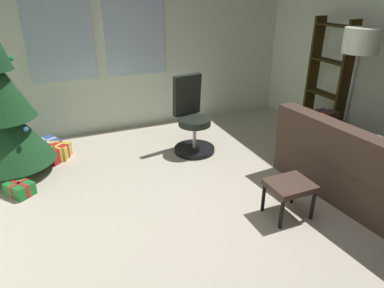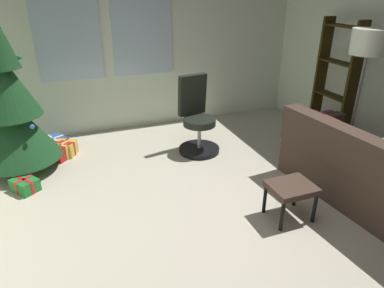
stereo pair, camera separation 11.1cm
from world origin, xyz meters
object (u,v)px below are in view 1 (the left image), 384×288
(holiday_tree, at_px, (2,109))
(bookshelf, at_px, (326,89))
(footstool, at_px, (290,188))
(gift_box_gold, at_px, (59,151))
(gift_box_red, at_px, (55,154))
(floor_lamp, at_px, (360,49))
(office_chair, at_px, (192,123))
(gift_box_green, at_px, (20,189))
(gift_box_blue, at_px, (47,146))

(holiday_tree, relative_size, bookshelf, 1.43)
(footstool, height_order, gift_box_gold, footstool)
(gift_box_red, bearing_deg, gift_box_gold, 59.72)
(footstool, bearing_deg, floor_lamp, 26.99)
(gift_box_gold, xyz_separation_m, office_chair, (1.73, -0.48, 0.31))
(floor_lamp, bearing_deg, office_chair, 146.85)
(gift_box_green, height_order, gift_box_gold, gift_box_gold)
(gift_box_gold, height_order, floor_lamp, floor_lamp)
(holiday_tree, height_order, floor_lamp, holiday_tree)
(gift_box_red, distance_m, floor_lamp, 3.96)
(floor_lamp, bearing_deg, holiday_tree, 161.13)
(holiday_tree, relative_size, gift_box_red, 7.48)
(gift_box_green, xyz_separation_m, gift_box_blue, (0.31, 1.07, 0.00))
(holiday_tree, bearing_deg, gift_box_green, -84.57)
(bookshelf, bearing_deg, holiday_tree, 170.52)
(gift_box_gold, xyz_separation_m, gift_box_blue, (-0.15, 0.28, -0.02))
(bookshelf, bearing_deg, gift_box_green, 178.29)
(holiday_tree, distance_m, gift_box_gold, 0.92)
(holiday_tree, distance_m, office_chair, 2.30)
(gift_box_red, height_order, gift_box_green, gift_box_red)
(gift_box_blue, height_order, bookshelf, bookshelf)
(gift_box_gold, xyz_separation_m, bookshelf, (3.61, -0.91, 0.69))
(holiday_tree, bearing_deg, office_chair, -6.57)
(gift_box_red, xyz_separation_m, office_chair, (1.79, -0.39, 0.30))
(gift_box_gold, height_order, bookshelf, bookshelf)
(gift_box_red, height_order, office_chair, office_chair)
(office_chair, bearing_deg, gift_box_gold, 164.51)
(gift_box_red, distance_m, bookshelf, 3.81)
(footstool, bearing_deg, office_chair, 99.34)
(bookshelf, bearing_deg, office_chair, 167.08)
(bookshelf, xyz_separation_m, floor_lamp, (-0.24, -0.64, 0.66))
(office_chair, xyz_separation_m, floor_lamp, (1.64, -1.07, 1.05))
(office_chair, xyz_separation_m, bookshelf, (1.87, -0.43, 0.38))
(gift_box_green, bearing_deg, gift_box_blue, 73.76)
(holiday_tree, distance_m, gift_box_green, 0.95)
(gift_box_gold, height_order, office_chair, office_chair)
(gift_box_red, relative_size, floor_lamp, 0.20)
(gift_box_gold, bearing_deg, floor_lamp, -24.69)
(holiday_tree, distance_m, gift_box_blue, 0.98)
(gift_box_gold, xyz_separation_m, floor_lamp, (3.37, -1.55, 1.35))
(gift_box_gold, bearing_deg, gift_box_red, -120.28)
(gift_box_gold, bearing_deg, holiday_tree, -156.62)
(footstool, distance_m, bookshelf, 2.12)
(office_chair, bearing_deg, gift_box_red, 167.65)
(gift_box_green, bearing_deg, office_chair, 7.98)
(office_chair, distance_m, bookshelf, 1.96)
(footstool, bearing_deg, gift_box_green, 149.77)
(gift_box_blue, height_order, office_chair, office_chair)
(footstool, relative_size, holiday_tree, 0.17)
(gift_box_red, bearing_deg, floor_lamp, -23.10)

